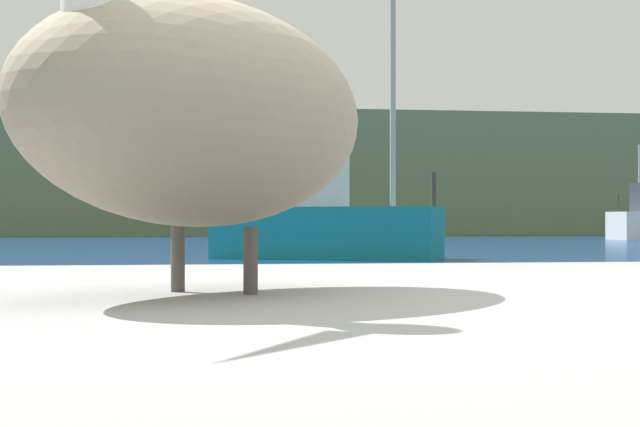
# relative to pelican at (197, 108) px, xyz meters

# --- Properties ---
(hillside_backdrop) EXTENTS (140.00, 10.93, 6.53)m
(hillside_backdrop) POSITION_rel_pelican_xyz_m (0.65, 60.71, 2.23)
(hillside_backdrop) COLOR #6B7A51
(hillside_backdrop) RESTS_ON ground
(pelican) EXTENTS (1.04, 1.23, 0.87)m
(pelican) POSITION_rel_pelican_xyz_m (0.00, 0.00, 0.00)
(pelican) COLOR gray
(pelican) RESTS_ON pier_dock
(fishing_boat_teal) EXTENTS (4.87, 3.38, 5.54)m
(fishing_boat_teal) POSITION_rel_pelican_xyz_m (3.74, 21.03, -0.19)
(fishing_boat_teal) COLOR teal
(fishing_boat_teal) RESTS_ON ground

